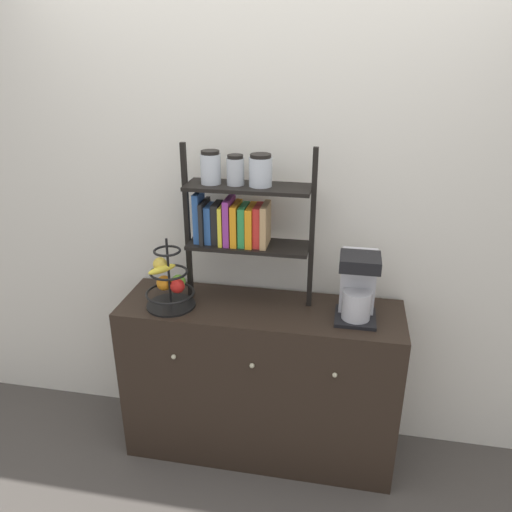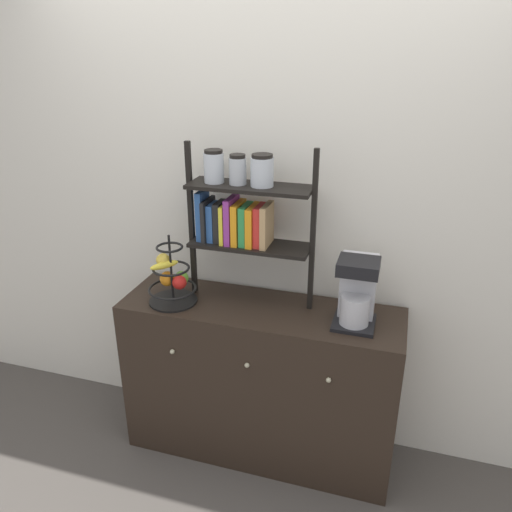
% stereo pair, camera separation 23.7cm
% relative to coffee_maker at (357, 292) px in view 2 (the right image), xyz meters
% --- Properties ---
extents(ground_plane, '(12.00, 12.00, 0.00)m').
position_rel_coffee_maker_xyz_m(ground_plane, '(-0.46, -0.20, -1.05)').
color(ground_plane, '#47423D').
extents(wall_back, '(7.00, 0.05, 2.60)m').
position_rel_coffee_maker_xyz_m(wall_back, '(-0.46, 0.27, 0.25)').
color(wall_back, silver).
rests_on(wall_back, ground_plane).
extents(sideboard, '(1.41, 0.44, 0.88)m').
position_rel_coffee_maker_xyz_m(sideboard, '(-0.46, 0.01, -0.60)').
color(sideboard, black).
rests_on(sideboard, ground_plane).
extents(coffee_maker, '(0.19, 0.20, 0.33)m').
position_rel_coffee_maker_xyz_m(coffee_maker, '(0.00, 0.00, 0.00)').
color(coffee_maker, black).
rests_on(coffee_maker, sideboard).
extents(fruit_stand, '(0.24, 0.24, 0.36)m').
position_rel_coffee_maker_xyz_m(fruit_stand, '(-0.91, -0.05, -0.04)').
color(fruit_stand, black).
rests_on(fruit_stand, sideboard).
extents(shelf_hutch, '(0.64, 0.20, 0.79)m').
position_rel_coffee_maker_xyz_m(shelf_hutch, '(-0.59, 0.08, 0.31)').
color(shelf_hutch, black).
rests_on(shelf_hutch, sideboard).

